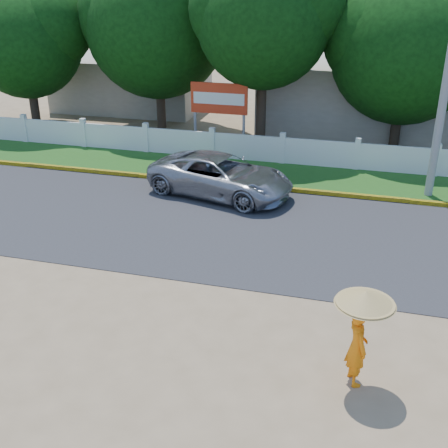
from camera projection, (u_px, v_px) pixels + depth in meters
The scene contains 12 objects.
ground at pixel (202, 307), 13.45m from camera, with size 120.00×120.00×0.00m, color #9E8460.
road at pixel (245, 229), 17.39m from camera, with size 60.00×7.00×0.02m, color #38383A.
grass_verge at pixel (275, 174), 22.00m from camera, with size 60.00×3.50×0.03m, color #2D601E.
curb at pixel (267, 188), 20.48m from camera, with size 40.00×0.18×0.16m, color yellow.
fence at pixel (282, 151), 23.05m from camera, with size 40.00×0.10×1.10m, color silver.
building_near at pixel (366, 96), 27.87m from camera, with size 10.00×6.00×3.20m, color #B7AD99.
building_far at pixel (132, 83), 31.91m from camera, with size 8.00×5.00×2.80m, color #B7AD99.
utility_pole at pixel (448, 70), 18.19m from camera, with size 0.28×0.28×8.74m, color gray.
vehicle at pixel (221, 176), 19.78m from camera, with size 2.38×5.16×1.43m, color #97999F.
monk_with_parasol at pixel (361, 324), 10.48m from camera, with size 1.14×1.14×2.07m.
billboard at pixel (219, 102), 24.06m from camera, with size 2.50×0.13×2.95m.
tree_row at pixel (361, 31), 23.52m from camera, with size 34.20×8.01×9.47m.
Camera 1 is at (3.47, -10.87, 7.42)m, focal length 45.00 mm.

